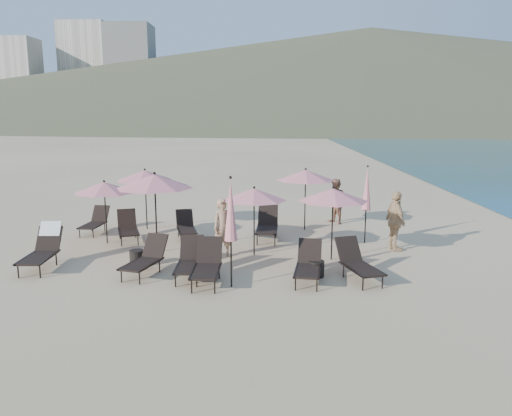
{
  "coord_description": "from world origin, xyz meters",
  "views": [
    {
      "loc": [
        0.46,
        -12.33,
        4.08
      ],
      "look_at": [
        0.01,
        3.5,
        1.1
      ],
      "focal_mm": 35.0,
      "sensor_mm": 36.0,
      "label": 1
    }
  ],
  "objects_px": {
    "umbrella_closed_0": "(231,211)",
    "beachgoer_a": "(223,228)",
    "side_table_0": "(137,258)",
    "lounger_5": "(358,262)",
    "lounger_9": "(267,225)",
    "side_table_1": "(316,269)",
    "lounger_6": "(95,222)",
    "umbrella_open_5": "(104,187)",
    "umbrella_open_0": "(155,181)",
    "umbrella_open_1": "(254,194)",
    "lounger_7": "(128,227)",
    "lounger_4": "(308,264)",
    "lounger_8": "(186,226)",
    "lounger_3": "(207,264)",
    "beachgoer_c": "(395,221)",
    "lounger_1": "(146,258)",
    "umbrella_open_4": "(306,175)",
    "lounger_0": "(43,248)",
    "umbrella_open_3": "(145,175)",
    "umbrella_closed_1": "(367,189)",
    "lounger_2": "(190,260)",
    "umbrella_open_2": "(333,195)",
    "beachgoer_b": "(336,201)"
  },
  "relations": [
    {
      "from": "lounger_4",
      "to": "side_table_1",
      "type": "distance_m",
      "value": 0.46
    },
    {
      "from": "lounger_9",
      "to": "umbrella_open_3",
      "type": "bearing_deg",
      "value": 164.62
    },
    {
      "from": "lounger_4",
      "to": "lounger_6",
      "type": "bearing_deg",
      "value": 153.08
    },
    {
      "from": "umbrella_open_0",
      "to": "umbrella_open_1",
      "type": "relative_size",
      "value": 1.19
    },
    {
      "from": "umbrella_open_2",
      "to": "umbrella_open_3",
      "type": "relative_size",
      "value": 0.96
    },
    {
      "from": "lounger_0",
      "to": "umbrella_closed_0",
      "type": "height_order",
      "value": "umbrella_closed_0"
    },
    {
      "from": "lounger_1",
      "to": "umbrella_closed_0",
      "type": "height_order",
      "value": "umbrella_closed_0"
    },
    {
      "from": "lounger_9",
      "to": "side_table_1",
      "type": "relative_size",
      "value": 4.36
    },
    {
      "from": "lounger_3",
      "to": "umbrella_open_3",
      "type": "relative_size",
      "value": 0.78
    },
    {
      "from": "lounger_6",
      "to": "umbrella_open_5",
      "type": "height_order",
      "value": "umbrella_open_5"
    },
    {
      "from": "lounger_2",
      "to": "umbrella_closed_0",
      "type": "distance_m",
      "value": 1.94
    },
    {
      "from": "umbrella_open_4",
      "to": "umbrella_closed_1",
      "type": "xyz_separation_m",
      "value": [
        1.81,
        -1.85,
        -0.22
      ]
    },
    {
      "from": "lounger_7",
      "to": "beachgoer_a",
      "type": "xyz_separation_m",
      "value": [
        3.32,
        -1.84,
        0.42
      ]
    },
    {
      "from": "lounger_1",
      "to": "lounger_2",
      "type": "bearing_deg",
      "value": 6.78
    },
    {
      "from": "lounger_1",
      "to": "side_table_0",
      "type": "height_order",
      "value": "lounger_1"
    },
    {
      "from": "umbrella_open_3",
      "to": "beachgoer_a",
      "type": "distance_m",
      "value": 4.82
    },
    {
      "from": "lounger_1",
      "to": "umbrella_open_2",
      "type": "distance_m",
      "value": 5.37
    },
    {
      "from": "lounger_6",
      "to": "umbrella_open_3",
      "type": "relative_size",
      "value": 0.71
    },
    {
      "from": "umbrella_open_0",
      "to": "umbrella_open_4",
      "type": "relative_size",
      "value": 1.09
    },
    {
      "from": "beachgoer_a",
      "to": "umbrella_closed_1",
      "type": "bearing_deg",
      "value": -7.27
    },
    {
      "from": "lounger_2",
      "to": "lounger_8",
      "type": "relative_size",
      "value": 1.02
    },
    {
      "from": "lounger_8",
      "to": "umbrella_closed_1",
      "type": "bearing_deg",
      "value": -19.66
    },
    {
      "from": "umbrella_open_2",
      "to": "beachgoer_b",
      "type": "xyz_separation_m",
      "value": [
        0.72,
        4.8,
        -1.02
      ]
    },
    {
      "from": "umbrella_open_1",
      "to": "beachgoer_a",
      "type": "relative_size",
      "value": 1.2
    },
    {
      "from": "umbrella_closed_0",
      "to": "beachgoer_a",
      "type": "relative_size",
      "value": 1.57
    },
    {
      "from": "lounger_4",
      "to": "lounger_5",
      "type": "bearing_deg",
      "value": 14.42
    },
    {
      "from": "lounger_7",
      "to": "beachgoer_a",
      "type": "bearing_deg",
      "value": -48.23
    },
    {
      "from": "lounger_0",
      "to": "lounger_6",
      "type": "relative_size",
      "value": 1.17
    },
    {
      "from": "lounger_7",
      "to": "lounger_4",
      "type": "bearing_deg",
      "value": -54.12
    },
    {
      "from": "umbrella_open_0",
      "to": "lounger_5",
      "type": "bearing_deg",
      "value": -22.81
    },
    {
      "from": "lounger_0",
      "to": "lounger_4",
      "type": "bearing_deg",
      "value": -9.81
    },
    {
      "from": "lounger_1",
      "to": "lounger_5",
      "type": "relative_size",
      "value": 0.98
    },
    {
      "from": "lounger_3",
      "to": "lounger_8",
      "type": "bearing_deg",
      "value": 105.59
    },
    {
      "from": "lounger_7",
      "to": "umbrella_open_1",
      "type": "distance_m",
      "value": 4.72
    },
    {
      "from": "side_table_0",
      "to": "lounger_5",
      "type": "bearing_deg",
      "value": -9.22
    },
    {
      "from": "lounger_8",
      "to": "lounger_9",
      "type": "relative_size",
      "value": 0.89
    },
    {
      "from": "umbrella_open_1",
      "to": "beachgoer_c",
      "type": "bearing_deg",
      "value": 8.48
    },
    {
      "from": "lounger_8",
      "to": "umbrella_open_3",
      "type": "distance_m",
      "value": 2.63
    },
    {
      "from": "lounger_0",
      "to": "lounger_6",
      "type": "height_order",
      "value": "lounger_0"
    },
    {
      "from": "lounger_7",
      "to": "side_table_0",
      "type": "distance_m",
      "value": 3.02
    },
    {
      "from": "lounger_8",
      "to": "side_table_1",
      "type": "height_order",
      "value": "lounger_8"
    },
    {
      "from": "lounger_0",
      "to": "umbrella_open_3",
      "type": "xyz_separation_m",
      "value": [
        1.67,
        4.68,
        1.4
      ]
    },
    {
      "from": "lounger_2",
      "to": "umbrella_closed_0",
      "type": "relative_size",
      "value": 0.61
    },
    {
      "from": "lounger_4",
      "to": "umbrella_open_1",
      "type": "bearing_deg",
      "value": 129.79
    },
    {
      "from": "lounger_7",
      "to": "beachgoer_a",
      "type": "relative_size",
      "value": 1.01
    },
    {
      "from": "umbrella_open_1",
      "to": "beachgoer_a",
      "type": "bearing_deg",
      "value": -167.43
    },
    {
      "from": "lounger_1",
      "to": "beachgoer_b",
      "type": "height_order",
      "value": "beachgoer_b"
    },
    {
      "from": "lounger_4",
      "to": "lounger_9",
      "type": "distance_m",
      "value": 4.34
    },
    {
      "from": "lounger_7",
      "to": "lounger_1",
      "type": "bearing_deg",
      "value": -86.68
    },
    {
      "from": "lounger_5",
      "to": "umbrella_closed_0",
      "type": "height_order",
      "value": "umbrella_closed_0"
    }
  ]
}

